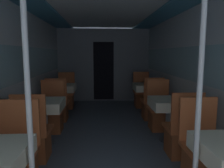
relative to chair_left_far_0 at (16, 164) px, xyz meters
The scene contains 20 objects.
wall_left 1.78m from the chair_left_far_0, 104.91° to the left, with size 0.05×8.39×2.28m.
wall_right 3.07m from the chair_left_far_0, 30.60° to the left, with size 0.05×8.39×2.28m.
ceiling_panel 2.74m from the chair_left_far_0, 54.54° to the left, with size 2.93×8.39×0.07m.
bulkhead_far 4.82m from the chair_left_far_0, 77.00° to the left, with size 2.88×0.09×2.28m.
chair_left_far_0 is the anchor object (origin of this frame).
support_pole_left_0 1.09m from the chair_left_far_0, 58.27° to the right, with size 0.05×0.05×2.28m.
dining_table_left_1 1.30m from the chair_left_far_0, 90.00° to the left, with size 0.64×0.64×0.74m.
chair_left_near_1 0.67m from the chair_left_far_0, 90.00° to the left, with size 0.46×0.46×0.99m.
chair_left_far_1 1.85m from the chair_left_far_0, 90.00° to the left, with size 0.46×0.46×0.99m.
dining_table_left_2 3.12m from the chair_left_far_0, 90.00° to the left, with size 0.64×0.64×0.74m.
chair_left_near_2 2.52m from the chair_left_far_0, 90.00° to the left, with size 0.46×0.46×0.99m.
chair_left_far_2 3.69m from the chair_left_far_0, 90.00° to the left, with size 0.46×0.46×0.99m.
chair_right_far_0 2.13m from the chair_left_far_0, ahead, with size 0.46×0.46×0.99m.
support_pole_right_0 2.05m from the chair_left_far_0, 18.38° to the right, with size 0.05×0.05×2.28m.
dining_table_right_1 2.50m from the chair_left_far_0, 30.52° to the left, with size 0.64×0.64×0.74m.
chair_right_near_1 2.24m from the chair_left_far_0, 17.43° to the left, with size 0.46×0.46×0.99m.
chair_right_far_1 2.82m from the chair_left_far_0, 40.86° to the left, with size 0.46×0.46×0.99m.
dining_table_right_2 3.78m from the chair_left_far_0, 55.49° to the left, with size 0.64×0.64×0.74m.
chair_right_near_2 3.30m from the chair_left_far_0, 49.70° to the left, with size 0.46×0.46×0.99m.
chair_right_far_2 4.26m from the chair_left_far_0, 59.97° to the left, with size 0.46×0.46×0.99m.
Camera 1 is at (-0.13, -1.04, 1.51)m, focal length 35.00 mm.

